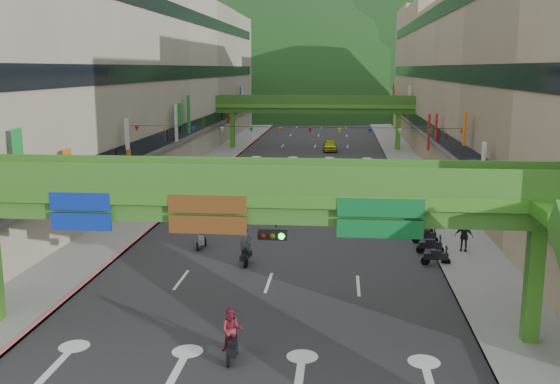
# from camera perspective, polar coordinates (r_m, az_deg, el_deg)

# --- Properties ---
(road_slab) EXTENTS (18.00, 140.00, 0.02)m
(road_slab) POSITION_cam_1_polar(r_m,az_deg,el_deg) (68.65, 2.58, 2.35)
(road_slab) COLOR #28282B
(road_slab) RESTS_ON ground
(sidewalk_left) EXTENTS (4.00, 140.00, 0.15)m
(sidewalk_left) POSITION_cam_1_polar(r_m,az_deg,el_deg) (70.06, -6.44, 2.52)
(sidewalk_left) COLOR gray
(sidewalk_left) RESTS_ON ground
(sidewalk_right) EXTENTS (4.00, 140.00, 0.15)m
(sidewalk_right) POSITION_cam_1_polar(r_m,az_deg,el_deg) (68.96, 11.76, 2.22)
(sidewalk_right) COLOR gray
(sidewalk_right) RESTS_ON ground
(curb_left) EXTENTS (0.20, 140.00, 0.18)m
(curb_left) POSITION_cam_1_polar(r_m,az_deg,el_deg) (69.69, -4.91, 2.52)
(curb_left) COLOR #CC5959
(curb_left) RESTS_ON ground
(curb_right) EXTENTS (0.20, 140.00, 0.18)m
(curb_right) POSITION_cam_1_polar(r_m,az_deg,el_deg) (68.78, 10.18, 2.26)
(curb_right) COLOR gray
(curb_right) RESTS_ON ground
(building_row_left) EXTENTS (12.80, 95.00, 19.00)m
(building_row_left) POSITION_cam_1_polar(r_m,az_deg,el_deg) (71.35, -12.95, 10.04)
(building_row_left) COLOR #9E937F
(building_row_left) RESTS_ON ground
(building_row_right) EXTENTS (12.80, 95.00, 19.00)m
(building_row_right) POSITION_cam_1_polar(r_m,az_deg,el_deg) (69.48, 18.68, 9.71)
(building_row_right) COLOR gray
(building_row_right) RESTS_ON ground
(overpass_near) EXTENTS (28.00, 12.27, 7.10)m
(overpass_near) POSITION_cam_1_polar(r_m,az_deg,el_deg) (23.88, -0.70, -1.93)
(overpass_near) COLOR #4C9E2D
(overpass_near) RESTS_ON ground
(overpass_far) EXTENTS (28.00, 2.20, 7.10)m
(overpass_far) POSITION_cam_1_polar(r_m,az_deg,el_deg) (82.97, 3.17, 7.64)
(overpass_far) COLOR #4C9E2D
(overpass_far) RESTS_ON ground
(hill_left) EXTENTS (168.00, 140.00, 112.00)m
(hill_left) POSITION_cam_1_polar(r_m,az_deg,el_deg) (179.00, -0.39, 7.87)
(hill_left) COLOR #1C4419
(hill_left) RESTS_ON ground
(hill_right) EXTENTS (208.00, 176.00, 128.00)m
(hill_right) POSITION_cam_1_polar(r_m,az_deg,el_deg) (199.18, 11.86, 7.98)
(hill_right) COLOR #1C4419
(hill_right) RESTS_ON ground
(bunting_string) EXTENTS (26.00, 0.36, 0.47)m
(bunting_string) POSITION_cam_1_polar(r_m,az_deg,el_deg) (48.09, 1.39, 5.67)
(bunting_string) COLOR black
(bunting_string) RESTS_ON ground
(scooter_rider_near) EXTENTS (0.71, 1.60, 2.17)m
(scooter_rider_near) POSITION_cam_1_polar(r_m,az_deg,el_deg) (34.30, -3.15, -5.05)
(scooter_rider_near) COLOR black
(scooter_rider_near) RESTS_ON ground
(scooter_rider_mid) EXTENTS (0.88, 1.60, 2.03)m
(scooter_rider_mid) POSITION_cam_1_polar(r_m,az_deg,el_deg) (23.61, -4.41, -12.80)
(scooter_rider_mid) COLOR black
(scooter_rider_mid) RESTS_ON ground
(scooter_rider_left) EXTENTS (1.03, 1.58, 1.99)m
(scooter_rider_left) POSITION_cam_1_polar(r_m,az_deg,el_deg) (37.66, -7.23, -3.69)
(scooter_rider_left) COLOR gray
(scooter_rider_left) RESTS_ON ground
(scooter_rider_far) EXTENTS (0.92, 1.60, 2.12)m
(scooter_rider_far) POSITION_cam_1_polar(r_m,az_deg,el_deg) (53.67, -4.85, 0.96)
(scooter_rider_far) COLOR maroon
(scooter_rider_far) RESTS_ON ground
(parked_scooter_row) EXTENTS (1.60, 7.15, 1.08)m
(parked_scooter_row) POSITION_cam_1_polar(r_m,az_deg,el_deg) (38.45, 13.36, -4.32)
(parked_scooter_row) COLOR black
(parked_scooter_row) RESTS_ON ground
(car_silver) EXTENTS (2.07, 4.40, 1.39)m
(car_silver) POSITION_cam_1_polar(r_m,az_deg,el_deg) (54.62, -5.29, 0.72)
(car_silver) COLOR #939199
(car_silver) RESTS_ON ground
(car_yellow) EXTENTS (1.97, 4.46, 1.49)m
(car_yellow) POSITION_cam_1_polar(r_m,az_deg,el_deg) (81.43, 4.58, 4.26)
(car_yellow) COLOR gold
(car_yellow) RESTS_ON ground
(pedestrian_red) EXTENTS (0.80, 0.66, 1.53)m
(pedestrian_red) POSITION_cam_1_polar(r_m,az_deg,el_deg) (46.86, 13.18, -1.21)
(pedestrian_red) COLOR #A1243E
(pedestrian_red) RESTS_ON ground
(pedestrian_dark) EXTENTS (1.11, 0.71, 1.76)m
(pedestrian_dark) POSITION_cam_1_polar(r_m,az_deg,el_deg) (38.00, 16.45, -4.11)
(pedestrian_dark) COLOR black
(pedestrian_dark) RESTS_ON ground
(pedestrian_blue) EXTENTS (0.95, 0.71, 1.82)m
(pedestrian_blue) POSITION_cam_1_polar(r_m,az_deg,el_deg) (58.89, 11.64, 1.52)
(pedestrian_blue) COLOR #2F424E
(pedestrian_blue) RESTS_ON ground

